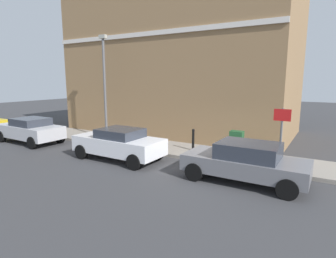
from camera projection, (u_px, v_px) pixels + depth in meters
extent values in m
plane|color=#38383A|center=(211.00, 170.00, 10.73)|extent=(80.00, 80.00, 0.00)
cube|color=gray|center=(124.00, 142.00, 15.41)|extent=(2.45, 30.00, 0.15)
cube|color=olive|center=(183.00, 65.00, 18.40)|extent=(7.63, 13.98, 8.82)
cube|color=silver|center=(149.00, 34.00, 14.88)|extent=(0.12, 13.98, 0.24)
cube|color=slate|center=(244.00, 165.00, 9.47)|extent=(1.73, 4.11, 0.55)
cube|color=#2D333D|center=(248.00, 151.00, 9.32)|extent=(1.52, 2.01, 0.53)
cylinder|color=black|center=(194.00, 172.00, 9.59)|extent=(0.22, 0.64, 0.64)
cylinder|color=black|center=(212.00, 160.00, 10.96)|extent=(0.22, 0.64, 0.64)
cylinder|color=black|center=(287.00, 189.00, 8.07)|extent=(0.22, 0.64, 0.64)
cylinder|color=black|center=(294.00, 173.00, 9.44)|extent=(0.22, 0.64, 0.64)
cube|color=silver|center=(119.00, 145.00, 12.11)|extent=(1.73, 4.09, 0.69)
cube|color=#2D333D|center=(120.00, 133.00, 11.96)|extent=(1.50, 1.80, 0.40)
cylinder|color=black|center=(81.00, 152.00, 12.28)|extent=(0.23, 0.64, 0.64)
cylinder|color=black|center=(107.00, 145.00, 13.60)|extent=(0.23, 0.64, 0.64)
cylinder|color=black|center=(134.00, 162.00, 10.75)|extent=(0.23, 0.64, 0.64)
cylinder|color=black|center=(157.00, 153.00, 12.07)|extent=(0.23, 0.64, 0.64)
cube|color=#B7B7BC|center=(30.00, 131.00, 15.41)|extent=(1.82, 4.12, 0.67)
cube|color=#2D333D|center=(31.00, 122.00, 15.24)|extent=(1.56, 1.84, 0.42)
cylinder|color=black|center=(1.00, 137.00, 15.58)|extent=(0.24, 0.65, 0.64)
cylinder|color=black|center=(29.00, 132.00, 16.92)|extent=(0.24, 0.65, 0.64)
cylinder|color=black|center=(32.00, 143.00, 14.02)|extent=(0.24, 0.65, 0.64)
cylinder|color=black|center=(60.00, 137.00, 15.36)|extent=(0.24, 0.65, 0.64)
cylinder|color=black|center=(5.00, 129.00, 18.06)|extent=(0.22, 0.64, 0.64)
cube|color=#1E4C28|center=(236.00, 144.00, 11.98)|extent=(0.40, 0.55, 1.15)
cube|color=#333333|center=(236.00, 156.00, 12.07)|extent=(0.46, 0.61, 0.08)
cylinder|color=black|center=(193.00, 140.00, 13.15)|extent=(0.12, 0.12, 0.95)
sphere|color=black|center=(193.00, 130.00, 13.06)|extent=(0.14, 0.14, 0.14)
cylinder|color=#59595B|center=(281.00, 139.00, 10.27)|extent=(0.08, 0.08, 2.30)
cube|color=white|center=(282.00, 115.00, 10.10)|extent=(0.03, 0.56, 0.40)
cube|color=red|center=(282.00, 115.00, 10.08)|extent=(0.01, 0.60, 0.44)
cylinder|color=#59595B|center=(105.00, 90.00, 15.47)|extent=(0.14, 0.14, 5.50)
cube|color=#A5A599|center=(103.00, 37.00, 14.96)|extent=(0.20, 0.44, 0.20)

